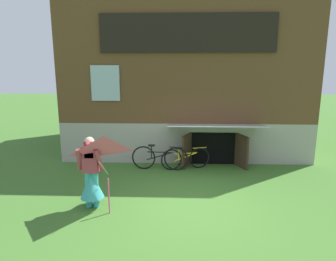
% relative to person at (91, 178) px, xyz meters
% --- Properties ---
extents(ground_plane, '(60.00, 60.00, 0.00)m').
position_rel_person_xyz_m(ground_plane, '(2.18, 0.18, -0.68)').
color(ground_plane, '#3D6B28').
extents(log_house, '(8.29, 6.60, 5.61)m').
position_rel_person_xyz_m(log_house, '(2.18, 5.91, 2.13)').
color(log_house, '#9E998E').
rests_on(log_house, ground_plane).
extents(person, '(0.61, 0.52, 1.62)m').
position_rel_person_xyz_m(person, '(0.00, 0.00, 0.00)').
color(person, teal).
rests_on(person, ground_plane).
extents(kite, '(1.19, 1.20, 1.64)m').
position_rel_person_xyz_m(kite, '(0.46, -0.58, 0.64)').
color(kite, '#E54C7F').
rests_on(kite, ground_plane).
extents(bicycle_yellow, '(1.52, 0.44, 0.71)m').
position_rel_person_xyz_m(bicycle_yellow, '(2.14, 2.63, -0.34)').
color(bicycle_yellow, black).
rests_on(bicycle_yellow, ground_plane).
extents(bicycle_black, '(1.74, 0.18, 0.79)m').
position_rel_person_xyz_m(bicycle_black, '(1.35, 2.54, -0.30)').
color(bicycle_black, black).
rests_on(bicycle_black, ground_plane).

